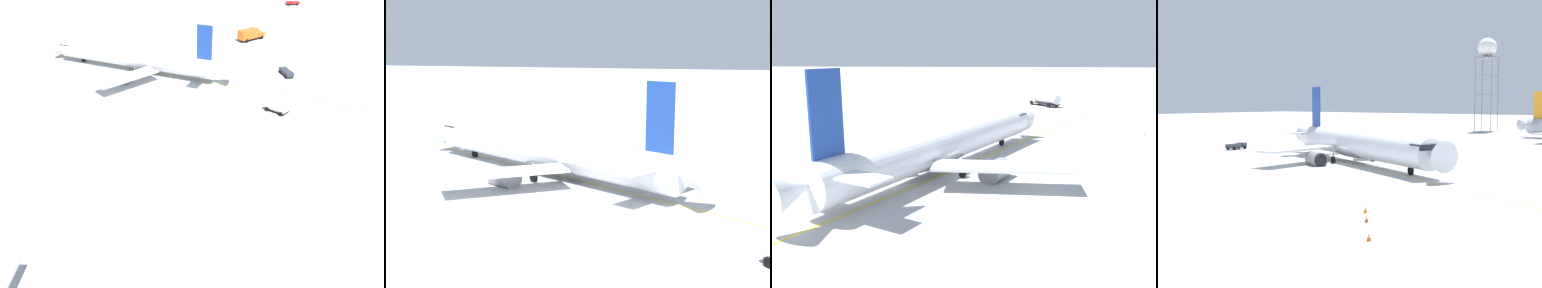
% 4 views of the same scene
% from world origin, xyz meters
% --- Properties ---
extents(ground_plane, '(600.00, 600.00, 0.00)m').
position_xyz_m(ground_plane, '(0.00, 0.00, 0.00)').
color(ground_plane, '#B2B2B2').
extents(airliner_main, '(27.56, 40.70, 12.05)m').
position_xyz_m(airliner_main, '(-0.89, 1.56, 2.77)').
color(airliner_main, white).
rests_on(airliner_main, ground_plane).
extents(ops_pickup_truck, '(2.60, 5.35, 1.41)m').
position_xyz_m(ops_pickup_truck, '(62.39, -55.20, 0.81)').
color(ops_pickup_truck, '#232326').
rests_on(ops_pickup_truck, ground_plane).
extents(catering_truck_truck, '(6.42, 8.49, 3.10)m').
position_xyz_m(catering_truck_truck, '(19.47, -28.74, 1.67)').
color(catering_truck_truck, '#232326').
rests_on(catering_truck_truck, ground_plane).
extents(pushback_tug_truck, '(4.63, 4.56, 1.30)m').
position_xyz_m(pushback_tug_truck, '(-22.19, -24.40, 0.80)').
color(pushback_tug_truck, '#232326').
rests_on(pushback_tug_truck, ground_plane).
extents(baggage_truck_truck, '(4.64, 2.32, 1.22)m').
position_xyz_m(baggage_truck_truck, '(-6.11, -31.23, 0.72)').
color(baggage_truck_truck, '#232326').
rests_on(baggage_truck_truck, ground_plane).
extents(taxiway_centreline, '(91.37, 167.40, 0.01)m').
position_xyz_m(taxiway_centreline, '(1.50, 4.04, 0.00)').
color(taxiway_centreline, yellow).
rests_on(taxiway_centreline, ground_plane).
extents(safety_cone_near, '(0.36, 0.36, 0.55)m').
position_xyz_m(safety_cone_near, '(28.64, 23.81, 0.28)').
color(safety_cone_near, orange).
rests_on(safety_cone_near, ground_plane).
extents(safety_cone_mid, '(0.36, 0.36, 0.55)m').
position_xyz_m(safety_cone_mid, '(31.46, 25.90, 0.28)').
color(safety_cone_mid, orange).
rests_on(safety_cone_mid, ground_plane).
extents(safety_cone_far, '(0.36, 0.36, 0.55)m').
position_xyz_m(safety_cone_far, '(36.03, 29.30, 0.28)').
color(safety_cone_far, orange).
rests_on(safety_cone_far, ground_plane).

